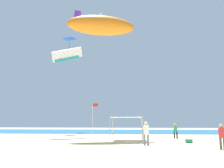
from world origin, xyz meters
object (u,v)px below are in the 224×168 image
Objects in this scene: banner_flag at (93,117)px; kite_parafoil_white at (67,55)px; kite_box_purple at (77,18)px; canopy_tent at (126,118)px; kite_inflatable_orange at (101,25)px; person_near_tent at (222,134)px; person_leftmost at (146,131)px; person_central at (175,129)px; cooler_box at (189,141)px; kite_diamond_blue at (70,40)px.

kite_parafoil_white is (-4.02, 3.28, 8.06)m from banner_flag.
canopy_tent is at bearing 94.80° from kite_box_purple.
kite_parafoil_white is at bearing -49.60° from kite_inflatable_orange.
kite_inflatable_orange is (4.80, -3.31, 2.37)m from kite_parafoil_white.
person_near_tent is 0.48× the size of kite_parafoil_white.
person_leftmost is 0.52× the size of kite_parafoil_white.
kite_inflatable_orange is (-8.10, -1.62, 11.73)m from person_central.
canopy_tent is 1.89× the size of person_near_tent.
kite_parafoil_white reaches higher than person_near_tent.
person_central is (5.26, 2.98, -1.20)m from canopy_tent.
person_central reaches higher than cooler_box.
person_central is at bearing 176.32° from kite_inflatable_orange.
person_near_tent is 5.36m from person_leftmost.
kite_parafoil_white is at bearing 140.75° from banner_flag.
banner_flag is 30.74m from kite_box_purple.
canopy_tent is 1.22× the size of kite_diamond_blue.
cooler_box is at bearing 101.94° from kite_box_purple.
person_central is 0.43× the size of banner_flag.
cooler_box is 0.07× the size of kite_inflatable_orange.
banner_flag is at bearing 87.94° from kite_box_purple.
kite_box_purple is at bearing 123.42° from cooler_box.
kite_box_purple is (-12.62, 27.20, 22.61)m from person_leftmost.
banner_flag is 9.59m from kite_parafoil_white.
canopy_tent reaches higher than person_leftmost.
canopy_tent is 0.38× the size of kite_inflatable_orange.
person_leftmost is 3.13× the size of cooler_box.
cooler_box is (-1.01, 4.93, -0.79)m from person_near_tent.
kite_inflatable_orange is 13.74m from kite_diamond_blue.
person_near_tent is (6.39, -7.50, -1.19)m from canopy_tent.
kite_parafoil_white is (-13.03, 7.24, 10.15)m from cooler_box.
person_near_tent is at bearing -89.15° from person_central.
canopy_tent is 10.99m from kite_inflatable_orange.
kite_box_purple is (-3.32, 17.54, 13.34)m from kite_parafoil_white.
banner_flag is 1.47× the size of kite_diamond_blue.
person_leftmost is (-4.73, 2.51, 0.08)m from person_near_tent.
kite_diamond_blue is at bearing 118.36° from banner_flag.
kite_inflatable_orange is 2.67× the size of kite_box_purple.
kite_diamond_blue reaches higher than person_leftmost.
canopy_tent is 1.74× the size of person_leftmost.
kite_diamond_blue reaches higher than canopy_tent.
person_near_tent is 17.35m from kite_inflatable_orange.
kite_inflatable_orange is 3.19× the size of kite_diamond_blue.
kite_inflatable_orange is at bearing -2.40° from banner_flag.
person_central is at bearing 36.24° from person_leftmost.
person_near_tent is at bearing -41.57° from banner_flag.
cooler_box is (0.13, -5.55, -0.79)m from person_central.
kite_inflatable_orange reaches higher than person_leftmost.
person_leftmost is at bearing 93.42° from kite_box_purple.
kite_inflatable_orange is at bearing -174.03° from person_central.
banner_flag is 6.60× the size of cooler_box.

